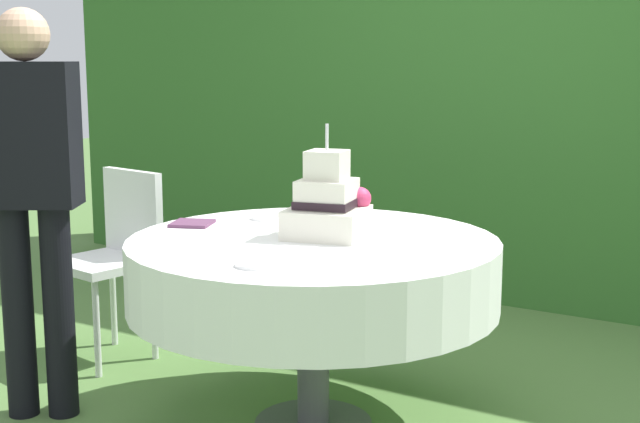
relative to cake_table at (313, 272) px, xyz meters
The scene contains 8 objects.
foliage_hedge 2.45m from the cake_table, 90.00° to the left, with size 6.51×0.60×2.91m, color #336628.
cake_table is the anchor object (origin of this frame).
wedding_cake 0.26m from the cake_table, 67.43° to the left, with size 0.34×0.34×0.43m.
serving_plate_near 0.50m from the cake_table, 81.37° to the right, with size 0.13×0.13×0.01m, color white.
serving_plate_far 0.47m from the cake_table, 149.18° to the left, with size 0.12×0.12×0.01m, color white.
napkin_stack 0.58m from the cake_table, behind, with size 0.16×0.16×0.01m, color #603856.
garden_chair 1.24m from the cake_table, behind, with size 0.46×0.46×0.89m.
standing_person 1.13m from the cake_table, 154.49° to the right, with size 0.41×0.36×1.60m.
Camera 1 is at (1.70, -2.72, 1.41)m, focal length 49.09 mm.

